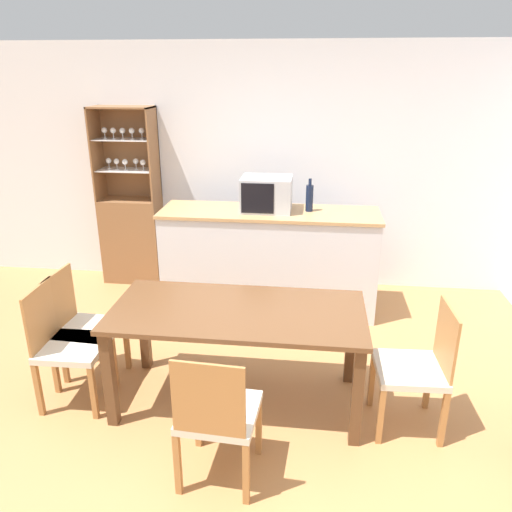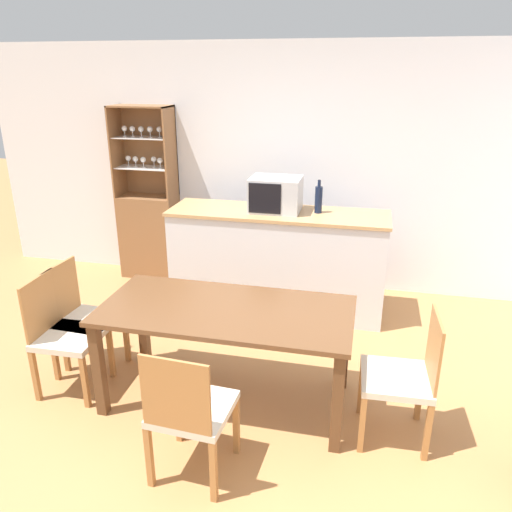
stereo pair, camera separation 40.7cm
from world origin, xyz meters
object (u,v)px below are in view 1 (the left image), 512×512
(dining_chair_side_right_near, at_px, (417,367))
(wine_bottle, at_px, (309,198))
(microwave, at_px, (267,194))
(dining_chair_head_near, at_px, (217,415))
(dining_chair_side_left_near, at_px, (67,345))
(dining_table, at_px, (238,322))
(display_cabinet, at_px, (132,228))
(dining_chair_side_left_far, at_px, (83,328))

(dining_chair_side_right_near, bearing_deg, wine_bottle, 21.15)
(microwave, bearing_deg, dining_chair_head_near, -90.99)
(dining_chair_side_left_near, distance_m, dining_chair_side_right_near, 2.40)
(dining_chair_side_right_near, bearing_deg, dining_chair_head_near, 114.73)
(dining_table, relative_size, dining_chair_side_right_near, 1.96)
(dining_table, distance_m, dining_chair_side_left_near, 1.22)
(display_cabinet, relative_size, dining_chair_side_left_far, 2.16)
(dining_chair_side_left_near, height_order, wine_bottle, wine_bottle)
(microwave, bearing_deg, display_cabinet, 161.95)
(dining_table, bearing_deg, dining_chair_side_right_near, -5.77)
(dining_chair_side_right_near, height_order, wine_bottle, wine_bottle)
(dining_chair_side_right_near, xyz_separation_m, microwave, (-1.16, 1.71, 0.72))
(dining_chair_side_right_near, bearing_deg, microwave, 31.67)
(dining_table, distance_m, dining_chair_side_right_near, 1.22)
(dining_chair_side_right_near, relative_size, wine_bottle, 2.85)
(dining_chair_head_near, xyz_separation_m, dining_chair_side_left_near, (-1.20, 0.62, 0.00))
(dining_chair_side_left_far, bearing_deg, dining_chair_side_left_near, 3.04)
(display_cabinet, height_order, dining_chair_head_near, display_cabinet)
(dining_chair_side_left_near, bearing_deg, wine_bottle, 134.90)
(display_cabinet, relative_size, wine_bottle, 6.15)
(dining_chair_head_near, distance_m, dining_chair_side_right_near, 1.36)
(dining_chair_head_near, bearing_deg, wine_bottle, 82.78)
(dining_chair_head_near, bearing_deg, display_cabinet, 121.61)
(dining_chair_side_left_far, relative_size, microwave, 1.88)
(display_cabinet, distance_m, microwave, 1.73)
(microwave, height_order, wine_bottle, microwave)
(dining_chair_head_near, bearing_deg, dining_chair_side_left_near, 156.18)
(dining_chair_side_left_far, distance_m, wine_bottle, 2.31)
(dining_chair_side_left_near, relative_size, microwave, 1.88)
(display_cabinet, distance_m, dining_chair_side_right_near, 3.51)
(dining_chair_side_right_near, xyz_separation_m, wine_bottle, (-0.76, 1.72, 0.69))
(dining_chair_side_left_near, height_order, dining_chair_side_right_near, same)
(display_cabinet, bearing_deg, dining_chair_side_left_near, -81.92)
(dining_chair_side_left_far, bearing_deg, microwave, 142.72)
(wine_bottle, bearing_deg, dining_chair_side_left_near, -133.61)
(microwave, bearing_deg, dining_chair_side_left_far, -130.34)
(dining_chair_side_left_far, distance_m, microwave, 2.04)
(display_cabinet, distance_m, dining_chair_side_left_far, 2.00)
(dining_table, relative_size, dining_chair_side_left_far, 1.96)
(dining_chair_side_left_near, bearing_deg, display_cabinet, -173.40)
(display_cabinet, relative_size, dining_chair_side_left_near, 2.16)
(dining_table, xyz_separation_m, dining_chair_head_near, (-0.00, -0.74, -0.19))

